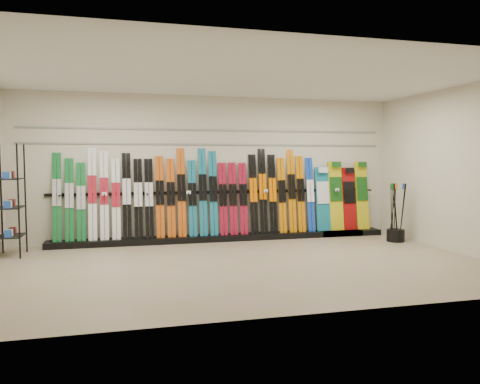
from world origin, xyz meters
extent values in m
plane|color=#9B8B6B|center=(0.00, 0.00, 0.00)|extent=(8.00, 8.00, 0.00)
plane|color=beige|center=(0.00, 2.50, 1.50)|extent=(8.00, 0.00, 8.00)
plane|color=beige|center=(4.00, 0.00, 1.50)|extent=(0.00, 5.00, 5.00)
plane|color=silver|center=(0.00, 0.00, 3.00)|extent=(8.00, 8.00, 0.00)
cube|color=black|center=(0.22, 2.28, 0.06)|extent=(8.00, 0.40, 0.12)
cube|color=#157031|center=(-3.06, 2.36, 0.97)|extent=(0.17, 0.28, 1.70)
cube|color=#157031|center=(-2.83, 2.35, 0.91)|extent=(0.17, 0.26, 1.59)
cube|color=#157031|center=(-2.62, 2.35, 0.87)|extent=(0.17, 0.25, 1.51)
cube|color=white|center=(-2.41, 2.37, 1.02)|extent=(0.17, 0.29, 1.80)
cube|color=white|center=(-2.19, 2.36, 0.98)|extent=(0.17, 0.28, 1.73)
cube|color=white|center=(-1.96, 2.35, 0.91)|extent=(0.17, 0.26, 1.59)
cube|color=black|center=(-1.76, 2.36, 0.97)|extent=(0.17, 0.28, 1.70)
cube|color=black|center=(-1.53, 2.35, 0.91)|extent=(0.17, 0.26, 1.58)
cube|color=black|center=(-1.32, 2.35, 0.91)|extent=(0.17, 0.26, 1.58)
cube|color=#CF5612|center=(-1.11, 2.36, 0.94)|extent=(0.17, 0.27, 1.64)
cube|color=#CF5612|center=(-0.89, 2.35, 0.91)|extent=(0.17, 0.26, 1.58)
cube|color=#CF5612|center=(-0.67, 2.37, 1.02)|extent=(0.17, 0.29, 1.81)
cube|color=#17708D|center=(-0.45, 2.35, 0.89)|extent=(0.17, 0.26, 1.55)
cube|color=#17708D|center=(-0.23, 2.37, 1.02)|extent=(0.17, 0.29, 1.80)
cube|color=#17708D|center=(-0.01, 2.36, 0.99)|extent=(0.17, 0.28, 1.74)
cube|color=maroon|center=(0.19, 2.35, 0.87)|extent=(0.17, 0.25, 1.50)
cube|color=maroon|center=(0.41, 2.35, 0.87)|extent=(0.17, 0.25, 1.50)
cube|color=maroon|center=(0.63, 2.35, 0.87)|extent=(0.17, 0.25, 1.50)
cube|color=black|center=(0.86, 2.36, 0.96)|extent=(0.17, 0.27, 1.68)
cube|color=black|center=(1.07, 2.37, 1.02)|extent=(0.17, 0.29, 1.80)
cube|color=black|center=(1.29, 2.36, 0.95)|extent=(0.17, 0.27, 1.67)
cube|color=orange|center=(1.50, 2.35, 0.92)|extent=(0.17, 0.26, 1.60)
cube|color=orange|center=(1.72, 2.37, 1.01)|extent=(0.17, 0.29, 1.78)
cube|color=orange|center=(1.93, 2.36, 0.94)|extent=(0.17, 0.27, 1.64)
cube|color=#1443B9|center=(2.15, 2.35, 0.92)|extent=(0.17, 0.26, 1.60)
cube|color=#14728C|center=(2.45, 2.35, 0.82)|extent=(0.32, 0.22, 1.40)
cube|color=gold|center=(2.77, 2.36, 0.88)|extent=(0.32, 0.24, 1.52)
cube|color=#990C0C|center=(3.09, 2.35, 0.81)|extent=(0.31, 0.22, 1.39)
cube|color=gold|center=(3.41, 2.36, 0.88)|extent=(0.29, 0.23, 1.51)
cube|color=black|center=(-3.75, 1.70, 0.98)|extent=(0.40, 0.60, 1.96)
cylinder|color=black|center=(3.60, 1.29, 0.12)|extent=(0.36, 0.36, 0.25)
cylinder|color=black|center=(3.58, 1.27, 0.61)|extent=(0.09, 0.12, 1.18)
cylinder|color=black|center=(3.55, 1.24, 0.61)|extent=(0.08, 0.06, 1.18)
cylinder|color=black|center=(3.70, 1.21, 0.61)|extent=(0.13, 0.04, 1.18)
cylinder|color=black|center=(3.48, 1.26, 0.61)|extent=(0.12, 0.09, 1.18)
cylinder|color=black|center=(3.64, 1.39, 0.61)|extent=(0.03, 0.03, 1.18)
cylinder|color=black|center=(3.65, 1.41, 0.61)|extent=(0.12, 0.12, 1.17)
cylinder|color=black|center=(3.66, 1.16, 0.61)|extent=(0.15, 0.06, 1.17)
cylinder|color=black|center=(3.53, 1.29, 0.61)|extent=(0.09, 0.12, 1.18)
cylinder|color=black|center=(3.55, 1.34, 0.61)|extent=(0.10, 0.13, 1.18)
cube|color=gray|center=(0.00, 2.48, 2.00)|extent=(7.60, 0.02, 0.03)
cube|color=gray|center=(0.00, 2.48, 2.30)|extent=(7.60, 0.02, 0.03)
camera|label=1|loc=(-1.88, -7.15, 1.69)|focal=35.00mm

